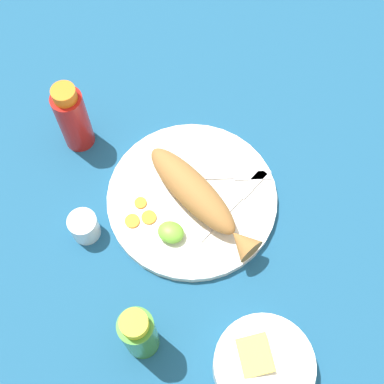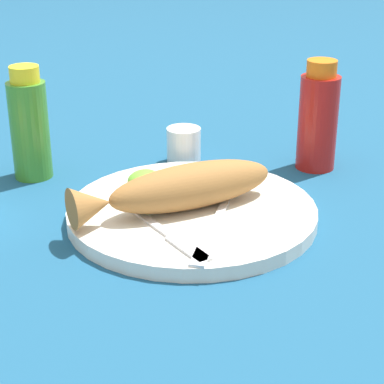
% 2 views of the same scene
% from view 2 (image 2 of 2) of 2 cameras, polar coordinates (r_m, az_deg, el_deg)
% --- Properties ---
extents(ground_plane, '(4.00, 4.00, 0.00)m').
position_cam_2_polar(ground_plane, '(0.89, 0.00, -2.25)').
color(ground_plane, navy).
extents(main_plate, '(0.32, 0.32, 0.02)m').
position_cam_2_polar(main_plate, '(0.88, 0.00, -1.72)').
color(main_plate, silver).
rests_on(main_plate, ground_plane).
extents(fried_fish, '(0.26, 0.17, 0.06)m').
position_cam_2_polar(fried_fish, '(0.86, -1.09, 0.29)').
color(fried_fish, '#996633').
rests_on(fried_fish, main_plate).
extents(fork_near, '(0.17, 0.09, 0.00)m').
position_cam_2_polar(fork_near, '(0.81, 1.58, -3.42)').
color(fork_near, silver).
rests_on(fork_near, main_plate).
extents(fork_far, '(0.07, 0.18, 0.00)m').
position_cam_2_polar(fork_far, '(0.81, -2.05, -3.43)').
color(fork_far, silver).
rests_on(fork_far, main_plate).
extents(carrot_slice_near, '(0.02, 0.02, 0.00)m').
position_cam_2_polar(carrot_slice_near, '(0.97, 0.64, 1.28)').
color(carrot_slice_near, orange).
rests_on(carrot_slice_near, main_plate).
extents(carrot_slice_mid, '(0.03, 0.03, 0.00)m').
position_cam_2_polar(carrot_slice_mid, '(0.99, -1.20, 1.78)').
color(carrot_slice_mid, orange).
rests_on(carrot_slice_mid, main_plate).
extents(carrot_slice_far, '(0.03, 0.03, 0.00)m').
position_cam_2_polar(carrot_slice_far, '(0.96, -1.28, 1.09)').
color(carrot_slice_far, orange).
rests_on(carrot_slice_far, main_plate).
extents(lime_wedge_main, '(0.05, 0.04, 0.03)m').
position_cam_2_polar(lime_wedge_main, '(0.93, -3.96, 0.98)').
color(lime_wedge_main, '#6BB233').
rests_on(lime_wedge_main, main_plate).
extents(hot_sauce_bottle_red, '(0.06, 0.06, 0.16)m').
position_cam_2_polar(hot_sauce_bottle_red, '(1.04, 10.30, 5.97)').
color(hot_sauce_bottle_red, '#B21914').
rests_on(hot_sauce_bottle_red, ground_plane).
extents(hot_sauce_bottle_green, '(0.06, 0.06, 0.16)m').
position_cam_2_polar(hot_sauce_bottle_green, '(1.02, -13.19, 5.30)').
color(hot_sauce_bottle_green, '#3D8428').
rests_on(hot_sauce_bottle_green, ground_plane).
extents(salt_cup, '(0.05, 0.05, 0.05)m').
position_cam_2_polar(salt_cup, '(1.07, -0.69, 3.67)').
color(salt_cup, silver).
rests_on(salt_cup, ground_plane).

